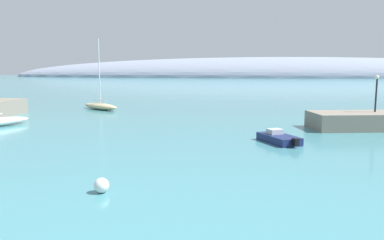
# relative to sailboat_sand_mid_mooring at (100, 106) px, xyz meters

# --- Properties ---
(distant_ridge) EXTENTS (361.89, 66.66, 26.03)m
(distant_ridge) POSITION_rel_sailboat_sand_mid_mooring_xyz_m (42.64, 201.31, -0.52)
(distant_ridge) COLOR gray
(distant_ridge) RESTS_ON ground
(sailboat_sand_mid_mooring) EXTENTS (7.05, 5.71, 9.85)m
(sailboat_sand_mid_mooring) POSITION_rel_sailboat_sand_mid_mooring_xyz_m (0.00, 0.00, 0.00)
(sailboat_sand_mid_mooring) COLOR #C6B284
(sailboat_sand_mid_mooring) RESTS_ON water
(motorboat_navy_alongside_breakwater) EXTENTS (3.39, 4.25, 1.00)m
(motorboat_navy_alongside_breakwater) POSITION_rel_sailboat_sand_mid_mooring_xyz_m (22.58, -21.04, -0.18)
(motorboat_navy_alongside_breakwater) COLOR navy
(motorboat_navy_alongside_breakwater) RESTS_ON water
(mooring_buoy_white) EXTENTS (0.71, 0.71, 0.71)m
(mooring_buoy_white) POSITION_rel_sailboat_sand_mid_mooring_xyz_m (13.16, -34.29, -0.17)
(mooring_buoy_white) COLOR silver
(mooring_buoy_white) RESTS_ON water
(harbor_lamp_post) EXTENTS (0.36, 0.36, 3.51)m
(harbor_lamp_post) POSITION_rel_sailboat_sand_mid_mooring_xyz_m (32.42, -12.79, 3.30)
(harbor_lamp_post) COLOR black
(harbor_lamp_post) RESTS_ON breakwater_rocks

